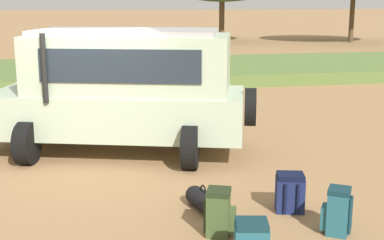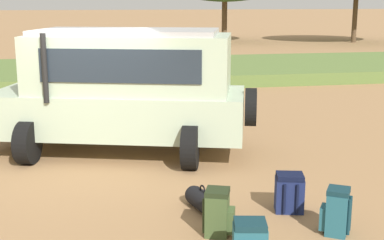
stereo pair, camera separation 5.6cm
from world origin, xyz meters
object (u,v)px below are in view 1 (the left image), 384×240
object	(u,v)px
backpack_cluster_center	(337,212)
duffel_bag_low_black_case	(203,201)
backpack_beside_front_wheel	(290,193)
backpack_outermost	(219,213)
safari_vehicle	(124,88)

from	to	relation	value
backpack_cluster_center	duffel_bag_low_black_case	distance (m)	1.91
backpack_beside_front_wheel	backpack_cluster_center	world-z (taller)	backpack_cluster_center
backpack_beside_front_wheel	duffel_bag_low_black_case	world-z (taller)	backpack_beside_front_wheel
backpack_outermost	duffel_bag_low_black_case	xyz separation A→B (m)	(-0.03, 0.84, -0.16)
backpack_cluster_center	duffel_bag_low_black_case	world-z (taller)	backpack_cluster_center
duffel_bag_low_black_case	backpack_beside_front_wheel	bearing A→B (deg)	-12.07
backpack_outermost	duffel_bag_low_black_case	bearing A→B (deg)	91.98
backpack_beside_front_wheel	duffel_bag_low_black_case	size ratio (longest dim) A/B	0.70
backpack_beside_front_wheel	duffel_bag_low_black_case	xyz separation A→B (m)	(-1.22, 0.26, -0.13)
backpack_cluster_center	backpack_outermost	bearing A→B (deg)	169.91
safari_vehicle	backpack_outermost	size ratio (longest dim) A/B	8.90
duffel_bag_low_black_case	backpack_cluster_center	bearing A→B (deg)	-35.73
backpack_outermost	duffel_bag_low_black_case	size ratio (longest dim) A/B	0.76
safari_vehicle	backpack_outermost	distance (m)	4.34
backpack_beside_front_wheel	safari_vehicle	bearing A→B (deg)	120.66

